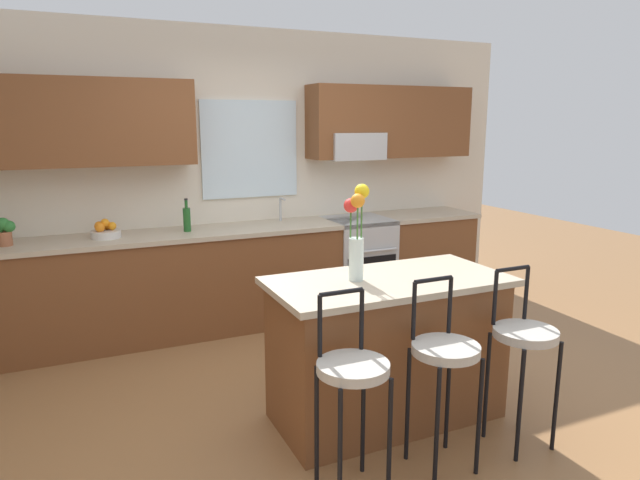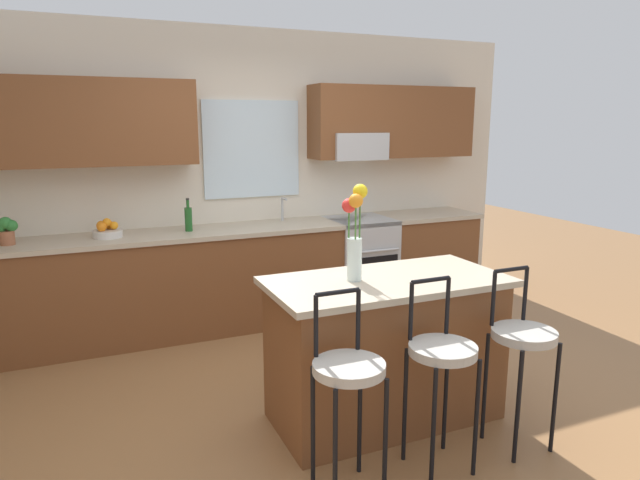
% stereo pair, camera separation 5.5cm
% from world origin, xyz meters
% --- Properties ---
extents(ground_plane, '(14.00, 14.00, 0.00)m').
position_xyz_m(ground_plane, '(0.00, 0.00, 0.00)').
color(ground_plane, olive).
extents(back_wall_assembly, '(5.60, 0.50, 2.70)m').
position_xyz_m(back_wall_assembly, '(0.02, 1.98, 1.51)').
color(back_wall_assembly, beige).
rests_on(back_wall_assembly, ground).
extents(counter_run, '(4.56, 0.64, 0.92)m').
position_xyz_m(counter_run, '(0.00, 1.70, 0.47)').
color(counter_run, brown).
rests_on(counter_run, ground).
extents(sink_faucet, '(0.02, 0.13, 0.23)m').
position_xyz_m(sink_faucet, '(0.25, 1.84, 1.06)').
color(sink_faucet, '#B7BABC').
rests_on(sink_faucet, counter_run).
extents(oven_range, '(0.60, 0.64, 0.92)m').
position_xyz_m(oven_range, '(0.99, 1.68, 0.46)').
color(oven_range, '#B7BABC').
rests_on(oven_range, ground).
extents(kitchen_island, '(1.47, 0.74, 0.92)m').
position_xyz_m(kitchen_island, '(0.15, -0.31, 0.46)').
color(kitchen_island, brown).
rests_on(kitchen_island, ground).
extents(bar_stool_near, '(0.36, 0.36, 1.04)m').
position_xyz_m(bar_stool_near, '(-0.40, -0.89, 0.64)').
color(bar_stool_near, black).
rests_on(bar_stool_near, ground).
extents(bar_stool_middle, '(0.36, 0.36, 1.04)m').
position_xyz_m(bar_stool_middle, '(0.15, -0.89, 0.64)').
color(bar_stool_middle, black).
rests_on(bar_stool_middle, ground).
extents(bar_stool_far, '(0.36, 0.36, 1.04)m').
position_xyz_m(bar_stool_far, '(0.70, -0.89, 0.64)').
color(bar_stool_far, black).
rests_on(bar_stool_far, ground).
extents(flower_vase, '(0.14, 0.15, 0.58)m').
position_xyz_m(flower_vase, '(-0.06, -0.26, 1.22)').
color(flower_vase, silver).
rests_on(flower_vase, kitchen_island).
extents(fruit_bowl_oranges, '(0.24, 0.24, 0.16)m').
position_xyz_m(fruit_bowl_oranges, '(-1.34, 1.70, 0.98)').
color(fruit_bowl_oranges, silver).
rests_on(fruit_bowl_oranges, counter_run).
extents(bottle_olive_oil, '(0.06, 0.06, 0.29)m').
position_xyz_m(bottle_olive_oil, '(-0.67, 1.70, 1.03)').
color(bottle_olive_oil, '#1E5923').
rests_on(bottle_olive_oil, counter_run).
extents(potted_plant_small, '(0.17, 0.11, 0.22)m').
position_xyz_m(potted_plant_small, '(-2.07, 1.70, 1.04)').
color(potted_plant_small, '#9E5B3D').
rests_on(potted_plant_small, counter_run).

